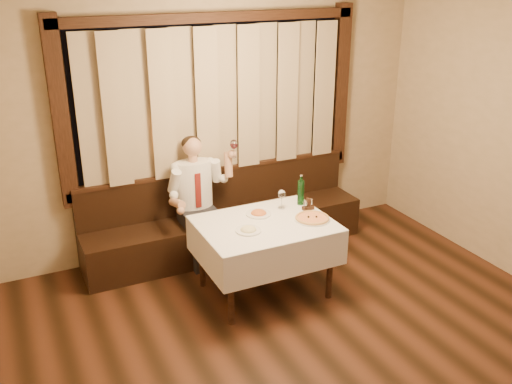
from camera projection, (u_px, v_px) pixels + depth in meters
name	position (u px, v px, depth m)	size (l,w,h in m)	color
room	(306.00, 173.00, 4.56)	(5.01, 6.01, 2.81)	black
banquette	(225.00, 224.00, 6.47)	(3.20, 0.61, 0.94)	black
dining_table	(265.00, 233.00, 5.48)	(1.27, 0.97, 0.76)	black
pizza	(312.00, 218.00, 5.50)	(0.35, 0.35, 0.04)	white
pasta_red	(259.00, 211.00, 5.61)	(0.25, 0.25, 0.09)	white
pasta_cream	(248.00, 228.00, 5.26)	(0.24, 0.24, 0.08)	white
green_bottle	(301.00, 192.00, 5.81)	(0.07, 0.07, 0.32)	#0E4315
table_wine_glass	(282.00, 195.00, 5.70)	(0.08, 0.08, 0.20)	white
cruet_caddy	(308.00, 206.00, 5.72)	(0.12, 0.06, 0.12)	black
seated_man	(197.00, 191.00, 6.07)	(0.75, 0.56, 1.39)	black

